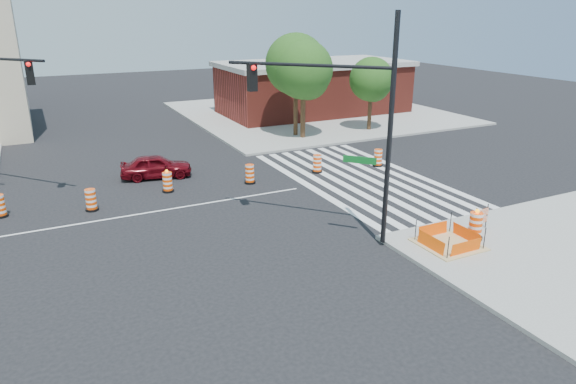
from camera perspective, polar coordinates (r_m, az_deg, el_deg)
name	(u,v)px	position (r m, az deg, el deg)	size (l,w,h in m)	color
ground	(162,210)	(24.50, -13.80, -2.00)	(120.00, 120.00, 0.00)	black
sidewalk_ne	(313,113)	(47.12, 2.81, 8.81)	(22.00, 22.00, 0.15)	gray
crosswalk_east	(360,178)	(28.65, 7.96, 1.53)	(6.75, 13.50, 0.01)	silver
lane_centerline	(162,210)	(24.49, -13.80, -1.99)	(14.00, 0.12, 0.01)	silver
excavation_pit	(448,243)	(20.92, 17.39, -5.46)	(2.20, 2.20, 0.90)	tan
brick_storefront	(313,88)	(46.76, 2.85, 11.51)	(16.50, 8.50, 4.60)	maroon
red_coupe	(156,166)	(29.24, -14.45, 2.78)	(1.54, 3.82, 1.30)	#58070E
signal_pole_se	(343,109)	(19.45, 6.12, 9.13)	(4.54, 4.88, 8.62)	black
pit_drum	(475,227)	(21.64, 20.10, -3.62)	(0.65, 0.65, 1.27)	black
barricade	(481,217)	(22.58, 20.69, -2.59)	(0.89, 0.21, 1.05)	#FF4805
tree_north_c	(304,73)	(36.56, 1.75, 13.07)	(4.11, 4.11, 6.98)	#382314
tree_north_d	(296,68)	(37.29, 0.91, 13.62)	(4.34, 4.34, 7.38)	#382314
tree_north_e	(371,82)	(39.76, 9.26, 11.99)	(3.31, 3.29, 5.59)	#382314
median_drum_1	(0,207)	(26.29, -29.38, -1.43)	(0.60, 0.60, 1.02)	black
median_drum_2	(91,201)	(25.32, -21.03, -0.90)	(0.60, 0.60, 1.02)	black
median_drum_3	(168,183)	(26.82, -13.23, 1.03)	(0.60, 0.60, 1.18)	black
median_drum_4	(250,175)	(27.50, -4.27, 1.94)	(0.60, 0.60, 1.02)	black
median_drum_5	(317,164)	(29.35, 3.26, 3.09)	(0.60, 0.60, 1.02)	black
median_drum_6	(378,158)	(30.98, 9.97, 3.70)	(0.60, 0.60, 1.02)	black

